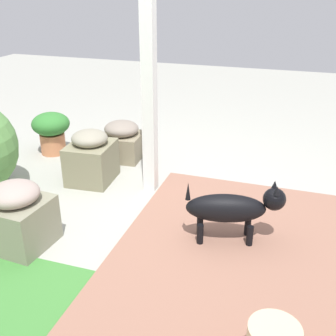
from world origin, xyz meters
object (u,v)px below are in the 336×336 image
object	(u,v)px
stone_planter_near	(91,158)
porch_pillar	(148,41)
dog	(233,208)
stone_planter_nearest	(122,141)
terracotta_pot_broad	(51,129)
stone_planter_far	(18,216)

from	to	relation	value
stone_planter_near	porch_pillar	bearing A→B (deg)	-178.71
dog	stone_planter_nearest	bearing A→B (deg)	-40.49
stone_planter_nearest	terracotta_pot_broad	distance (m)	0.77
terracotta_pot_broad	dog	size ratio (longest dim) A/B	0.65
stone_planter_near	terracotta_pot_broad	distance (m)	0.85
stone_planter_nearest	stone_planter_far	distance (m)	1.64
porch_pillar	stone_planter_far	world-z (taller)	porch_pillar
porch_pillar	stone_planter_nearest	bearing A→B (deg)	-46.96
porch_pillar	stone_planter_nearest	xyz separation A→B (m)	(0.52, -0.56, -1.08)
stone_planter_nearest	dog	distance (m)	1.77
stone_planter_nearest	stone_planter_far	xyz separation A→B (m)	(0.04, 1.64, 0.03)
stone_planter_near	dog	world-z (taller)	stone_planter_near
stone_planter_nearest	dog	world-z (taller)	dog
porch_pillar	dog	size ratio (longest dim) A/B	3.74
stone_planter_nearest	terracotta_pot_broad	bearing A→B (deg)	7.61
stone_planter_nearest	dog	size ratio (longest dim) A/B	0.62
stone_planter_far	dog	world-z (taller)	stone_planter_far
stone_planter_far	dog	bearing A→B (deg)	-160.38
stone_planter_near	stone_planter_far	bearing A→B (deg)	90.24
stone_planter_nearest	dog	xyz separation A→B (m)	(-1.34, 1.15, 0.08)
stone_planter_near	terracotta_pot_broad	world-z (taller)	stone_planter_near
porch_pillar	stone_planter_far	distance (m)	1.61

